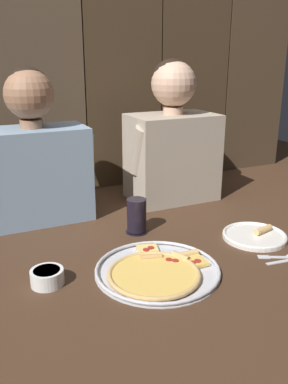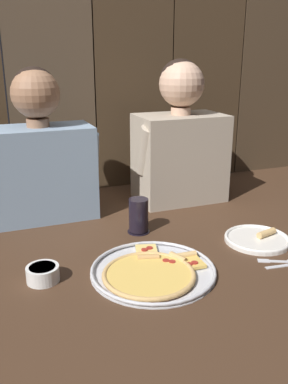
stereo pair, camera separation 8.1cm
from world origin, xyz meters
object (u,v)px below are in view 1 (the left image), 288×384
Objects in this scene: dinner_plate at (255,236)px; diner_left at (34,155)px; drinking_glass at (136,216)px; dipping_bowl at (47,276)px; diner_right at (173,139)px; pizza_tray at (157,271)px.

diner_left is at bearing 142.30° from dinner_plate.
diner_left is (-0.62, 0.48, 0.23)m from dinner_plate.
drinking_glass is at bearing -43.83° from diner_left.
dipping_bowl reaches higher than dinner_plate.
diner_right reaches higher than diner_left.
drinking_glass is at bearing -136.80° from diner_right.
dinner_plate is at bearing -37.70° from diner_left.
diner_left is (-0.28, 0.27, 0.18)m from drinking_glass.
diner_left is at bearing 136.17° from drinking_glass.
diner_right is at bearing 43.20° from drinking_glass.
pizza_tray is at bearing -68.66° from diner_left.
pizza_tray is 2.93× the size of drinking_glass.
drinking_glass is 0.41m from dipping_bowl.
dinner_plate is 0.70m from dipping_bowl.
dipping_bowl is at bearing -98.80° from diner_left.
dinner_plate is 0.41m from drinking_glass.
dinner_plate is 2.39× the size of dipping_bowl.
dipping_bowl is (-0.29, 0.08, 0.01)m from pizza_tray.
pizza_tray is at bearing -169.63° from dinner_plate.
dinner_plate is at bearing -83.10° from diner_right.
pizza_tray is at bearing -102.15° from drinking_glass.
diner_left is (-0.22, 0.56, 0.23)m from pizza_tray.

